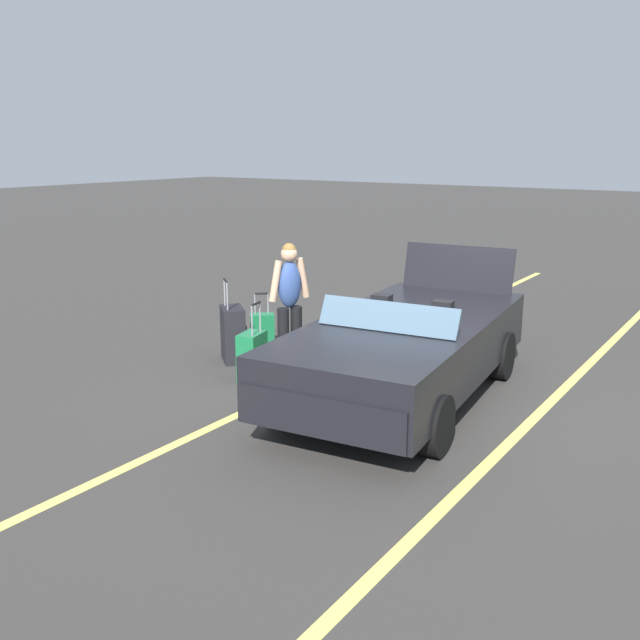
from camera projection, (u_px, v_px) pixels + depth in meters
The scene contains 8 objects.
ground_plane at pixel (402, 399), 8.19m from camera, with size 80.00×80.00×0.00m, color #383533.
lot_line_near at pixel (313, 379), 8.87m from camera, with size 18.00×0.12×0.01m, color #EAE066.
lot_line_mid at pixel (526, 426), 7.40m from camera, with size 18.00×0.12×0.01m, color #EAE066.
convertible_car at pixel (397, 354), 7.88m from camera, with size 4.30×2.20×1.54m.
suitcase_large_black at pixel (233, 334), 9.55m from camera, with size 0.53×0.55×1.12m.
suitcase_medium_bright at pixel (252, 357), 8.73m from camera, with size 0.44×0.32×1.01m.
suitcase_small_carryon at pixel (262, 331), 10.19m from camera, with size 0.38×0.39×0.80m.
traveler_person at pixel (290, 299), 9.08m from camera, with size 0.59×0.32×1.65m.
Camera 1 is at (6.93, 3.54, 2.87)m, focal length 39.87 mm.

